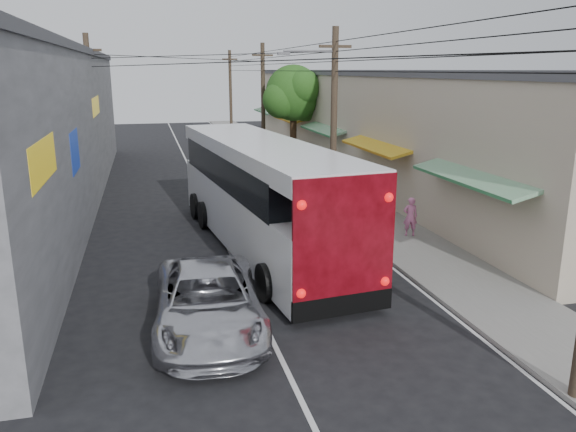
# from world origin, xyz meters

# --- Properties ---
(ground) EXTENTS (120.00, 120.00, 0.00)m
(ground) POSITION_xyz_m (0.00, 0.00, 0.00)
(ground) COLOR black
(ground) RESTS_ON ground
(sidewalk) EXTENTS (3.00, 80.00, 0.12)m
(sidewalk) POSITION_xyz_m (6.50, 20.00, 0.06)
(sidewalk) COLOR slate
(sidewalk) RESTS_ON ground
(building_right) EXTENTS (7.09, 40.00, 6.25)m
(building_right) POSITION_xyz_m (10.99, 22.00, 3.15)
(building_right) COLOR #BFAC98
(building_right) RESTS_ON ground
(building_left) EXTENTS (7.20, 36.00, 7.25)m
(building_left) POSITION_xyz_m (-8.50, 18.00, 3.65)
(building_left) COLOR gray
(building_left) RESTS_ON ground
(utility_poles) EXTENTS (11.80, 45.28, 8.00)m
(utility_poles) POSITION_xyz_m (3.13, 20.33, 4.13)
(utility_poles) COLOR #473828
(utility_poles) RESTS_ON ground
(street_tree) EXTENTS (4.40, 4.00, 6.60)m
(street_tree) POSITION_xyz_m (6.87, 26.02, 4.67)
(street_tree) COLOR #3F2B19
(street_tree) RESTS_ON ground
(coach_bus) EXTENTS (4.28, 13.65, 3.87)m
(coach_bus) POSITION_xyz_m (1.19, 9.11, 2.00)
(coach_bus) COLOR white
(coach_bus) RESTS_ON ground
(jeepney) EXTENTS (2.89, 5.69, 1.54)m
(jeepney) POSITION_xyz_m (-1.40, 2.81, 0.77)
(jeepney) COLOR silver
(jeepney) RESTS_ON ground
(parked_suv) EXTENTS (2.72, 6.22, 1.78)m
(parked_suv) POSITION_xyz_m (4.60, 13.00, 0.89)
(parked_suv) COLOR #9C9CA4
(parked_suv) RESTS_ON ground
(parked_car_mid) EXTENTS (1.88, 4.24, 1.42)m
(parked_car_mid) POSITION_xyz_m (4.60, 26.00, 0.71)
(parked_car_mid) COLOR #2A2A2F
(parked_car_mid) RESTS_ON ground
(parked_car_far) EXTENTS (1.75, 4.67, 1.52)m
(parked_car_far) POSITION_xyz_m (4.60, 29.91, 0.76)
(parked_car_far) COLOR black
(parked_car_far) RESTS_ON ground
(pedestrian_near) EXTENTS (0.62, 0.48, 1.49)m
(pedestrian_near) POSITION_xyz_m (6.92, 8.80, 0.87)
(pedestrian_near) COLOR pink
(pedestrian_near) RESTS_ON sidewalk
(pedestrian_far) EXTENTS (0.85, 0.73, 1.54)m
(pedestrian_far) POSITION_xyz_m (6.59, 16.27, 0.89)
(pedestrian_far) COLOR #819BBC
(pedestrian_far) RESTS_ON sidewalk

